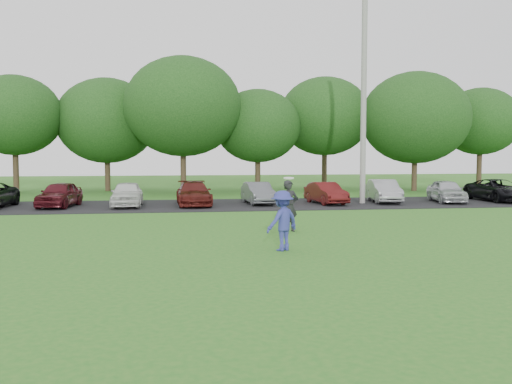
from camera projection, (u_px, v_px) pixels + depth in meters
ground at (275, 249)px, 15.29m from camera, size 100.00×100.00×0.00m
parking_lot at (228, 205)px, 28.12m from camera, size 32.00×6.50×0.03m
utility_pole at (364, 100)px, 28.49m from camera, size 0.28×0.28×10.45m
frisbee_player at (282, 221)px, 15.04m from camera, size 1.18×1.06×1.96m
camera_bystander at (289, 206)px, 18.64m from camera, size 0.69×0.53×1.69m
parked_cars at (218, 193)px, 27.83m from camera, size 30.73×4.46×1.20m
tree_row at (236, 117)px, 37.63m from camera, size 42.39×9.85×8.64m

